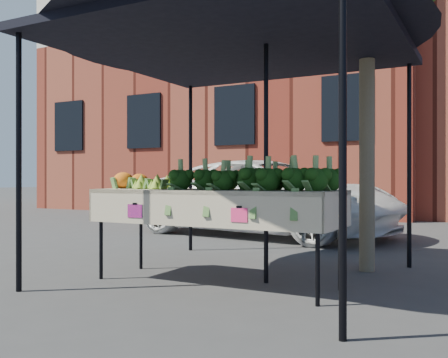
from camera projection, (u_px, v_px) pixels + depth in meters
ground at (186, 284)px, 4.76m from camera, size 90.00×90.00×0.00m
table at (214, 237)px, 4.77m from camera, size 2.41×0.83×0.90m
canopy at (237, 142)px, 5.07m from camera, size 3.16×3.16×2.74m
broccoli_heap at (253, 175)px, 4.61m from camera, size 1.61×0.58×0.27m
romanesco_cluster at (156, 179)px, 5.07m from camera, size 0.44×0.48×0.21m
cauliflower_pair at (132, 180)px, 5.31m from camera, size 0.24×0.44×0.19m
vehicle at (268, 100)px, 8.94m from camera, size 1.65×2.39×4.80m
street_tree at (367, 51)px, 5.45m from camera, size 2.43×2.43×4.78m
building_left at (248, 79)px, 17.70m from camera, size 12.00×8.00×9.00m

